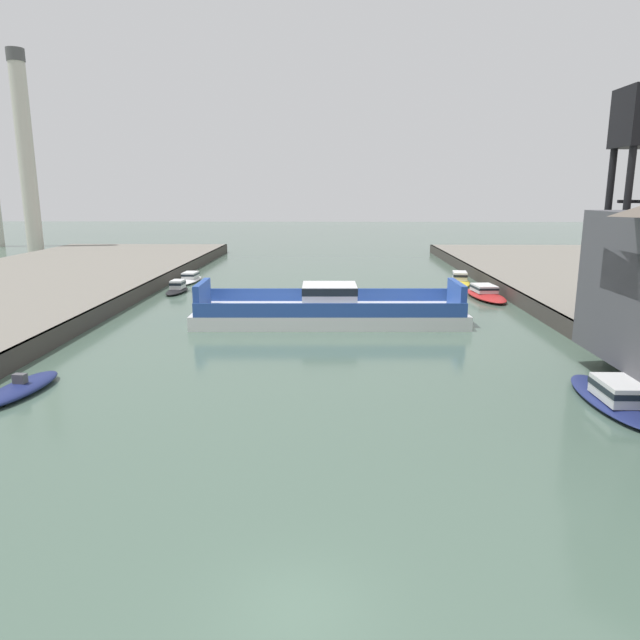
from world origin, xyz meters
TOP-DOWN VIEW (x-y plane):
  - ground_plane at (0.00, 0.00)m, footprint 400.00×400.00m
  - chain_ferry at (0.58, 33.52)m, footprint 21.87×7.49m
  - moored_boat_near_left at (-16.17, 54.90)m, footprint 2.46×7.21m
  - moored_boat_near_right at (15.65, 54.25)m, footprint 3.23×7.83m
  - moored_boat_mid_left at (14.89, 14.74)m, footprint 2.66×8.10m
  - moored_boat_mid_right at (-15.67, 47.42)m, footprint 1.97×5.37m
  - moored_boat_far_left at (-15.54, 15.79)m, footprint 2.57×6.09m
  - moored_boat_far_right at (16.19, 44.77)m, footprint 3.60×8.46m
  - smokestack_distant_a at (-50.22, 85.55)m, footprint 2.83×2.83m

SIDE VIEW (x-z plane):
  - ground_plane at x=0.00m, z-range 0.00..0.00m
  - moored_boat_far_left at x=-15.54m, z-range -0.24..0.86m
  - moored_boat_near_left at x=-16.17m, z-range -0.15..0.97m
  - moored_boat_far_right at x=16.19m, z-range -0.17..1.12m
  - moored_boat_mid_right at x=-15.67m, z-range -0.16..1.13m
  - moored_boat_near_right at x=15.65m, z-range -0.17..1.17m
  - moored_boat_mid_left at x=14.89m, z-range -0.18..1.23m
  - chain_ferry at x=0.58m, z-range -0.67..2.63m
  - smokestack_distant_a at x=-50.22m, z-range 1.02..33.97m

